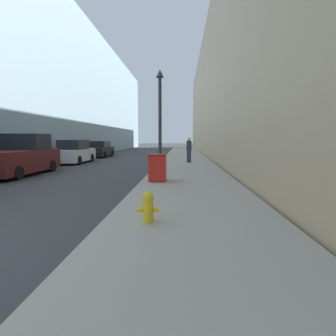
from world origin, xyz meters
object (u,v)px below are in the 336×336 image
trash_bin (158,167)px  parked_sedan_near (74,153)px  lamppost (160,115)px  pedestrian_on_sidewalk (189,150)px  fire_hydrant (148,206)px  parked_sedan_far (100,150)px  pickup_truck (19,158)px

trash_bin → parked_sedan_near: parked_sedan_near is taller
lamppost → pedestrian_on_sidewalk: (1.72, 4.38, -2.10)m
fire_hydrant → parked_sedan_far: parked_sedan_far is taller
lamppost → pickup_truck: lamppost is taller
trash_bin → lamppost: bearing=93.4°
parked_sedan_near → trash_bin: bearing=-51.5°
trash_bin → parked_sedan_near: (-7.28, 9.16, 0.08)m
pickup_truck → parked_sedan_near: size_ratio=1.14×
lamppost → parked_sedan_far: lamppost is taller
pickup_truck → parked_sedan_near: pickup_truck is taller
parked_sedan_far → lamppost: bearing=-58.6°
lamppost → parked_sedan_far: bearing=121.4°
parked_sedan_far → trash_bin: bearing=-65.0°
fire_hydrant → lamppost: 9.70m
fire_hydrant → parked_sedan_near: (-7.57, 14.38, 0.32)m
fire_hydrant → pickup_truck: (-7.71, 7.80, 0.41)m
pickup_truck → fire_hydrant: bearing=-45.4°
parked_sedan_near → pedestrian_on_sidewalk: 8.78m
trash_bin → parked_sedan_far: size_ratio=0.24×
pickup_truck → trash_bin: bearing=-19.2°
parked_sedan_far → fire_hydrant: bearing=-70.0°
parked_sedan_near → pedestrian_on_sidewalk: pedestrian_on_sidewalk is taller
trash_bin → fire_hydrant: bearing=-86.8°
parked_sedan_far → pedestrian_on_sidewalk: 11.39m
lamppost → parked_sedan_far: size_ratio=1.19×
lamppost → pedestrian_on_sidewalk: 5.15m
trash_bin → pedestrian_on_sidewalk: pedestrian_on_sidewalk is taller
trash_bin → lamppost: size_ratio=0.20×
lamppost → parked_sedan_far: (-7.09, 11.60, -2.40)m
parked_sedan_near → parked_sedan_far: 6.54m
parked_sedan_far → pedestrian_on_sidewalk: bearing=-39.4°
pickup_truck → pedestrian_on_sidewalk: pickup_truck is taller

